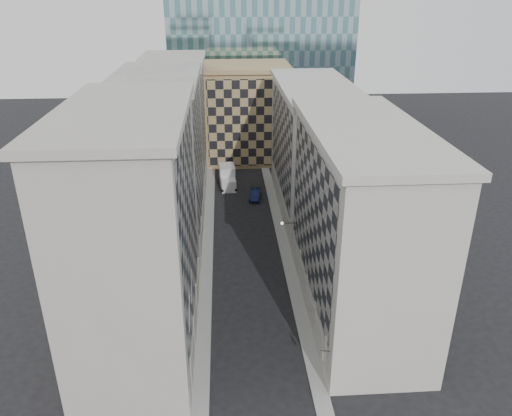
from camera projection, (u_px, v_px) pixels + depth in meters
name	position (u px, v px, depth m)	size (l,w,h in m)	color
sidewalk_west	(208.00, 246.00, 68.44)	(1.50, 100.00, 0.15)	gray
sidewalk_east	(284.00, 244.00, 69.08)	(1.50, 100.00, 0.15)	gray
bldg_left_a	(137.00, 235.00, 45.99)	(10.80, 22.80, 23.70)	#A29C92
bldg_left_b	(162.00, 162.00, 66.19)	(10.80, 22.80, 22.70)	gray
bldg_left_c	(176.00, 123.00, 86.40)	(10.80, 22.80, 21.70)	#A29C92
bldg_right_a	(357.00, 224.00, 51.56)	(10.80, 26.80, 20.70)	#B5B0A6
bldg_right_b	(313.00, 149.00, 76.29)	(10.80, 28.80, 19.70)	#B5B0A6
tan_block	(246.00, 113.00, 99.47)	(16.80, 14.80, 18.80)	#A38156
church_tower	(233.00, 15.00, 104.94)	(7.20, 7.20, 51.50)	#2A2621
flagpoles_left	(190.00, 299.00, 43.32)	(0.10, 6.33, 2.33)	gray
bracket_lamp	(283.00, 223.00, 61.04)	(1.98, 0.36, 0.36)	black
box_truck	(227.00, 178.00, 88.36)	(3.01, 6.56, 3.52)	silver
dark_car	(255.00, 194.00, 83.35)	(1.66, 4.77, 1.57)	#0F1A3A
shop_sign	(323.00, 354.00, 42.99)	(0.78, 0.69, 0.77)	black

